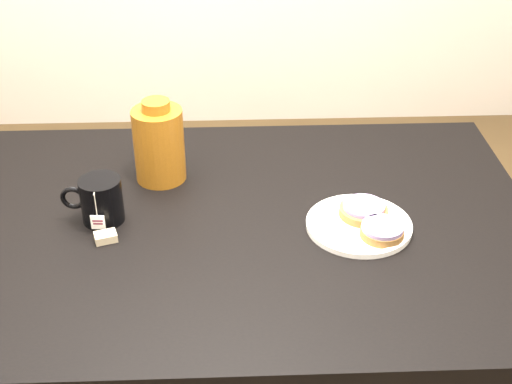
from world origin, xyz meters
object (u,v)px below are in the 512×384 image
plate (359,224)px  bagel_front (382,231)px  teabag_pouch (106,237)px  table (218,252)px  bagel_package (159,144)px  bagel_back (364,210)px  mug (101,200)px

plate → bagel_front: (0.04, -0.05, 0.02)m
teabag_pouch → table: bearing=14.8°
table → plate: plate is taller
bagel_front → bagel_package: size_ratio=0.64×
bagel_back → mug: size_ratio=0.88×
table → plate: bearing=-6.6°
bagel_back → bagel_front: size_ratio=0.94×
plate → teabag_pouch: 0.53m
bagel_back → bagel_package: (-0.45, 0.20, 0.07)m
bagel_back → mug: 0.57m
plate → bagel_package: size_ratio=1.13×
plate → bagel_front: bagel_front is taller
bagel_front → mug: size_ratio=0.93×
table → mug: (-0.25, 0.02, 0.13)m
table → plate: 0.32m
table → bagel_front: (0.34, -0.09, 0.11)m
plate → mug: bearing=174.6°
plate → table: bearing=173.4°
mug → teabag_pouch: 0.09m
bagel_back → bagel_package: 0.50m
teabag_pouch → mug: bearing=102.2°
table → bagel_back: size_ratio=11.58×
bagel_back → bagel_package: bagel_package is taller
bagel_package → mug: bearing=-123.6°
table → bagel_back: 0.33m
plate → bagel_back: 0.04m
table → bagel_back: bagel_back is taller
table → teabag_pouch: 0.26m
table → bagel_package: size_ratio=6.98×
bagel_back → plate: bearing=-115.0°
bagel_back → teabag_pouch: (-0.55, -0.05, -0.02)m
bagel_front → teabag_pouch: bearing=177.6°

